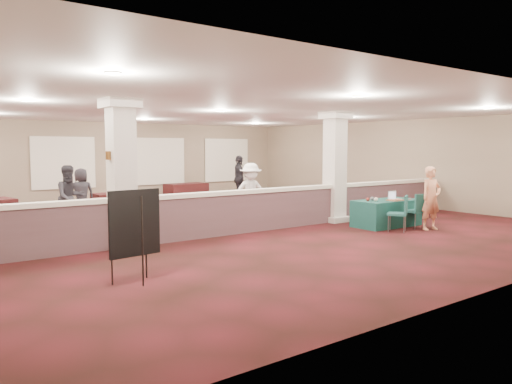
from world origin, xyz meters
TOP-DOWN VIEW (x-y plane):
  - ground at (0.00, 0.00)m, footprint 16.00×16.00m
  - wall_back at (0.00, 8.00)m, footprint 16.00×0.04m
  - wall_front at (0.00, -8.00)m, footprint 16.00×0.04m
  - wall_right at (8.00, 0.00)m, footprint 0.04×16.00m
  - ceiling at (0.00, 0.00)m, footprint 16.00×16.00m
  - partition_wall at (0.00, -1.50)m, footprint 15.60×0.28m
  - column_left at (-3.50, -1.50)m, footprint 0.72×0.72m
  - column_right at (3.00, -1.50)m, footprint 0.72×0.72m
  - sconce_left at (-3.78, -1.50)m, footprint 0.12×0.12m
  - sconce_right at (-3.22, -1.50)m, footprint 0.12×0.12m
  - near_table at (3.50, -3.00)m, footprint 1.93×1.01m
  - conf_chair_main at (3.84, -3.77)m, footprint 0.54×0.55m
  - conf_chair_side at (3.04, -3.82)m, footprint 0.65×0.65m
  - easel_board at (-4.46, -4.38)m, footprint 0.88×0.48m
  - woman at (3.95, -4.09)m, footprint 0.68×0.52m
  - far_table_front_center at (-2.00, 1.92)m, footprint 1.94×1.23m
  - far_table_front_right at (5.68, 2.02)m, footprint 1.81×1.23m
  - far_table_back_center at (-1.42, 3.70)m, footprint 1.79×0.91m
  - far_table_back_right at (2.50, 6.50)m, footprint 1.76×0.94m
  - attendee_a at (-3.64, 1.76)m, footprint 0.88×0.57m
  - attendee_b at (1.05, 0.00)m, footprint 1.21×0.92m
  - attendee_c at (3.99, 4.78)m, footprint 0.98×1.21m
  - attendee_d at (-2.78, 3.50)m, footprint 0.79×0.46m
  - laptop_base at (3.80, -3.06)m, footprint 0.34×0.24m
  - laptop_screen at (3.80, -2.95)m, footprint 0.33×0.02m
  - screen_glow at (3.80, -2.95)m, footprint 0.30×0.01m
  - knitting at (3.54, -3.25)m, footprint 0.41×0.31m
  - yarn_cream at (2.95, -3.08)m, footprint 0.11×0.11m
  - yarn_red at (2.80, -2.93)m, footprint 0.10×0.10m
  - yarn_grey at (3.05, -2.86)m, footprint 0.10×0.10m
  - scissors at (4.14, -3.30)m, footprint 0.12×0.03m

SIDE VIEW (x-z plane):
  - ground at x=0.00m, z-range 0.00..0.00m
  - far_table_front_right at x=5.68m, z-range 0.00..0.67m
  - far_table_back_right at x=2.50m, z-range 0.00..0.70m
  - far_table_back_center at x=-1.42m, z-range 0.00..0.72m
  - far_table_front_center at x=-2.00m, z-range 0.00..0.73m
  - near_table at x=3.50m, z-range 0.00..0.73m
  - conf_chair_side at x=3.04m, z-range 0.09..1.03m
  - conf_chair_main at x=3.84m, z-range 0.09..1.03m
  - partition_wall at x=0.00m, z-range 0.02..1.12m
  - scissors at x=4.14m, z-range 0.73..0.74m
  - laptop_base at x=3.80m, z-range 0.73..0.75m
  - knitting at x=3.54m, z-range 0.73..0.76m
  - attendee_d at x=-2.78m, z-range 0.00..1.56m
  - yarn_red at x=2.80m, z-range 0.73..0.83m
  - yarn_grey at x=3.05m, z-range 0.73..0.83m
  - yarn_cream at x=2.95m, z-range 0.73..0.84m
  - woman at x=3.95m, z-range 0.00..1.68m
  - screen_glow at x=3.80m, z-range 0.75..0.94m
  - attendee_a at x=-3.64m, z-range 0.00..1.70m
  - laptop_screen at x=3.80m, z-range 0.75..0.97m
  - attendee_b at x=1.05m, z-range 0.00..1.72m
  - attendee_c at x=3.99m, z-range 0.00..1.87m
  - easel_board at x=-4.46m, z-range 0.20..1.71m
  - wall_back at x=0.00m, z-range 0.00..3.20m
  - wall_front at x=0.00m, z-range 0.00..3.20m
  - wall_right at x=8.00m, z-range 0.00..3.20m
  - column_left at x=-3.50m, z-range 0.04..3.24m
  - column_right at x=3.00m, z-range 0.04..3.24m
  - sconce_left at x=-3.78m, z-range 1.91..2.09m
  - sconce_right at x=-3.22m, z-range 1.91..2.09m
  - ceiling at x=0.00m, z-range 3.19..3.21m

